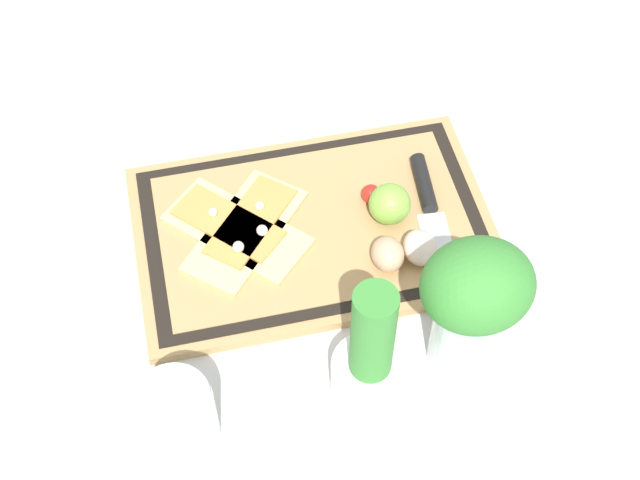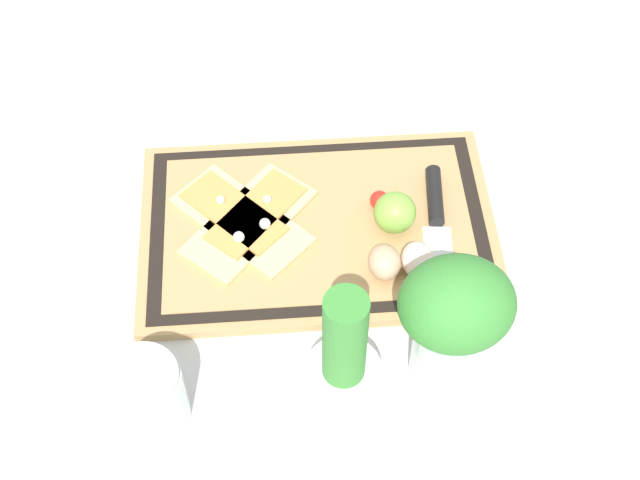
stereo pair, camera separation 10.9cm
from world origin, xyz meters
TOP-DOWN VIEW (x-y plane):
  - ground_plane at (0.00, 0.00)m, footprint 6.00×6.00m
  - cutting_board at (0.00, 0.00)m, footprint 0.51×0.33m
  - pizza_slice_near at (0.11, -0.01)m, footprint 0.21×0.21m
  - pizza_slice_far at (0.10, -0.01)m, footprint 0.20×0.21m
  - knife at (-0.17, 0.02)m, footprint 0.06×0.31m
  - egg_brown at (-0.08, 0.09)m, footprint 0.04×0.05m
  - egg_pink at (-0.13, 0.09)m, footprint 0.04×0.05m
  - lime at (-0.11, 0.01)m, footprint 0.06×0.06m
  - cherry_tomato_red at (-0.09, -0.03)m, footprint 0.03×0.03m
  - herb_pot at (-0.01, 0.26)m, footprint 0.10×0.10m
  - sauce_jar at (0.23, 0.27)m, footprint 0.09×0.09m
  - herb_glass at (-0.14, 0.24)m, footprint 0.14×0.12m

SIDE VIEW (x-z plane):
  - ground_plane at x=0.00m, z-range 0.00..0.00m
  - cutting_board at x=0.00m, z-range 0.00..0.02m
  - pizza_slice_near at x=0.11m, z-range 0.01..0.04m
  - pizza_slice_far at x=0.10m, z-range 0.01..0.04m
  - knife at x=-0.17m, z-range 0.02..0.04m
  - cherry_tomato_red at x=-0.09m, z-range 0.02..0.05m
  - egg_brown at x=-0.08m, z-range 0.02..0.06m
  - egg_pink at x=-0.13m, z-range 0.02..0.06m
  - sauce_jar at x=0.23m, z-range -0.01..0.10m
  - lime at x=-0.11m, z-range 0.02..0.08m
  - herb_pot at x=-0.01m, z-range -0.03..0.19m
  - herb_glass at x=-0.14m, z-range 0.02..0.25m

